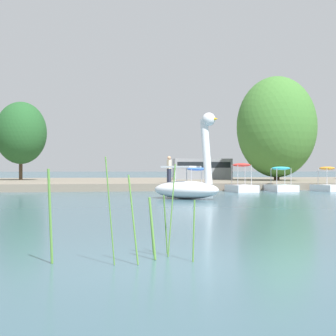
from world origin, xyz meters
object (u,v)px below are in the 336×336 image
object	(u,v)px
swan_boat	(189,183)
tree_willow_near_path	(277,127)
pedal_boat_red	(241,184)
pedal_boat_blue	(197,185)
pedal_boat_orange	(327,184)
person_on_path	(169,169)
parked_van	(202,168)
pedal_boat_cyan	(281,184)
tree_broadleaf_behind_dock	(21,133)

from	to	relation	value
swan_boat	tree_willow_near_path	bearing A→B (deg)	56.79
pedal_boat_red	tree_willow_near_path	distance (m)	11.60
pedal_boat_blue	pedal_boat_orange	world-z (taller)	pedal_boat_orange
pedal_boat_orange	person_on_path	world-z (taller)	person_on_path
tree_willow_near_path	parked_van	bearing A→B (deg)	127.17
pedal_boat_red	parked_van	bearing A→B (deg)	84.61
pedal_boat_blue	pedal_boat_cyan	distance (m)	5.09
pedal_boat_orange	tree_willow_near_path	bearing A→B (deg)	86.96
swan_boat	pedal_boat_cyan	size ratio (longest dim) A/B	1.55
tree_willow_near_path	pedal_boat_blue	bearing A→B (deg)	-133.81
swan_boat	person_on_path	xyz separation A→B (m)	(1.10, 10.63, 0.65)
parked_van	tree_willow_near_path	bearing A→B (deg)	-52.83
swan_boat	parked_van	distance (m)	22.57
person_on_path	pedal_boat_orange	bearing A→B (deg)	-23.32
pedal_boat_blue	tree_broadleaf_behind_dock	xyz separation A→B (m)	(-11.01, 13.72, 3.76)
tree_willow_near_path	person_on_path	distance (m)	11.20
swan_boat	pedal_boat_cyan	world-z (taller)	swan_boat
swan_boat	pedal_boat_red	bearing A→B (deg)	55.63
swan_boat	tree_broadleaf_behind_dock	xyz separation A→B (m)	(-8.92, 20.96, 3.47)
pedal_boat_cyan	tree_broadleaf_behind_dock	distance (m)	21.56
parked_van	person_on_path	bearing A→B (deg)	-113.97
pedal_boat_cyan	parked_van	world-z (taller)	parked_van
pedal_boat_orange	parked_van	distance (m)	15.46
tree_willow_near_path	parked_van	distance (m)	7.92
person_on_path	pedal_boat_red	bearing A→B (deg)	-47.67
pedal_boat_red	tree_broadleaf_behind_dock	world-z (taller)	tree_broadleaf_behind_dock
pedal_boat_cyan	pedal_boat_orange	distance (m)	2.80
pedal_boat_blue	tree_willow_near_path	size ratio (longest dim) A/B	0.25
pedal_boat_red	pedal_boat_cyan	bearing A→B (deg)	7.87
pedal_boat_red	tree_broadleaf_behind_dock	bearing A→B (deg)	133.67
swan_boat	tree_broadleaf_behind_dock	bearing A→B (deg)	113.06
pedal_boat_orange	tree_broadleaf_behind_dock	bearing A→B (deg)	143.16
tree_broadleaf_behind_dock	person_on_path	xyz separation A→B (m)	(10.02, -10.33, -2.83)
tree_broadleaf_behind_dock	pedal_boat_orange	bearing A→B (deg)	-36.84
pedal_boat_cyan	tree_broadleaf_behind_dock	world-z (taller)	tree_broadleaf_behind_dock
pedal_boat_cyan	pedal_boat_orange	bearing A→B (deg)	-6.12
person_on_path	parked_van	size ratio (longest dim) A/B	0.34
swan_boat	pedal_boat_cyan	xyz separation A→B (m)	(7.17, 7.12, -0.30)
swan_boat	pedal_boat_orange	distance (m)	12.07
pedal_boat_blue	pedal_boat_cyan	size ratio (longest dim) A/B	0.91
pedal_boat_blue	pedal_boat_red	xyz separation A→B (m)	(2.54, -0.47, 0.04)
tree_broadleaf_behind_dock	parked_van	world-z (taller)	tree_broadleaf_behind_dock
pedal_boat_blue	person_on_path	world-z (taller)	person_on_path
swan_boat	tree_broadleaf_behind_dock	size ratio (longest dim) A/B	0.60
pedal_boat_cyan	pedal_boat_orange	xyz separation A→B (m)	(2.78, -0.30, -0.00)
swan_boat	person_on_path	bearing A→B (deg)	84.09
person_on_path	pedal_boat_blue	bearing A→B (deg)	-73.85
person_on_path	parked_van	distance (m)	12.15
tree_broadleaf_behind_dock	swan_boat	bearing A→B (deg)	-66.94
pedal_boat_red	pedal_boat_orange	world-z (taller)	pedal_boat_red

